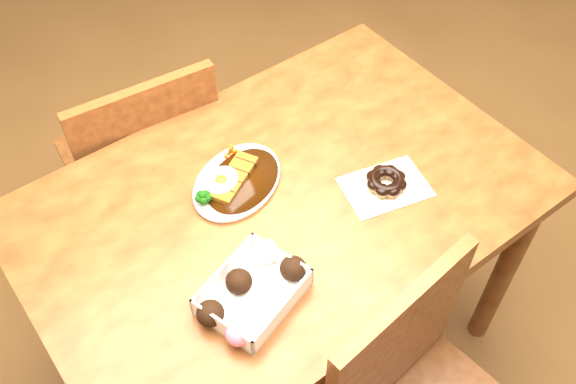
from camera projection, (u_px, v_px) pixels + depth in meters
ground at (284, 344)px, 2.08m from camera, size 6.00×6.00×0.00m
table at (283, 223)px, 1.58m from camera, size 1.20×0.80×0.75m
chair_far at (146, 164)px, 1.94m from camera, size 0.46×0.46×0.87m
katsu_curry_plate at (235, 181)px, 1.52m from camera, size 0.31×0.27×0.05m
donut_box at (253, 291)px, 1.31m from camera, size 0.25×0.21×0.06m
pon_de_ring at (386, 182)px, 1.51m from camera, size 0.23×0.18×0.04m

